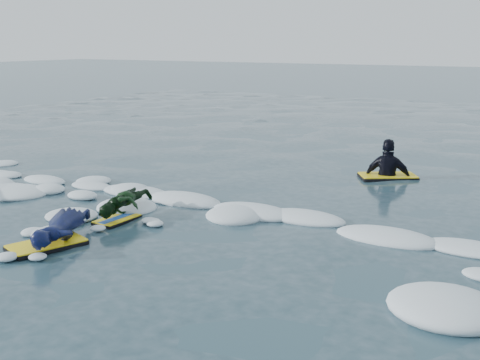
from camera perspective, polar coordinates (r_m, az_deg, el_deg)
ground at (r=8.43m, az=-7.82°, el=-5.21°), size 120.00×120.00×0.00m
foam_band at (r=9.23m, az=-3.92°, el=-3.49°), size 12.00×3.10×0.30m
prone_woman_unit at (r=8.33m, az=-16.80°, el=-4.51°), size 1.08×1.56×0.37m
prone_child_unit at (r=9.22m, az=-10.86°, el=-2.37°), size 0.62×1.11×0.41m
waiting_rider_unit at (r=12.08m, az=13.81°, el=-0.01°), size 1.24×1.09×1.63m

